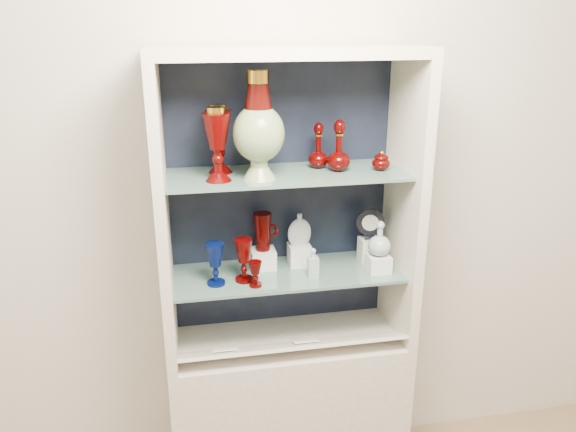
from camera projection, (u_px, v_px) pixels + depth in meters
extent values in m
cube|color=beige|center=(278.00, 177.00, 2.37)|extent=(3.50, 0.02, 2.80)
cube|color=beige|center=(288.00, 411.00, 2.51)|extent=(1.00, 0.40, 0.75)
cube|color=black|center=(280.00, 196.00, 2.37)|extent=(0.98, 0.02, 1.15)
cube|color=beige|center=(163.00, 218.00, 2.11)|extent=(0.04, 0.40, 1.15)
cube|color=beige|center=(404.00, 203.00, 2.28)|extent=(0.04, 0.40, 1.15)
cube|color=beige|center=(288.00, 52.00, 2.00)|extent=(1.00, 0.40, 0.04)
cube|color=slate|center=(287.00, 273.00, 2.30)|extent=(0.92, 0.34, 0.01)
cube|color=slate|center=(287.00, 174.00, 2.16)|extent=(0.92, 0.34, 0.01)
cube|color=beige|center=(293.00, 346.00, 2.27)|extent=(0.92, 0.17, 0.09)
cube|color=white|center=(225.00, 350.00, 2.22)|extent=(0.10, 0.06, 0.03)
cube|color=white|center=(305.00, 341.00, 2.27)|extent=(0.10, 0.06, 0.03)
cube|color=silver|center=(263.00, 258.00, 2.33)|extent=(0.10, 0.10, 0.08)
cube|color=silver|center=(299.00, 254.00, 2.36)|extent=(0.09, 0.09, 0.09)
cube|color=silver|center=(378.00, 263.00, 2.30)|extent=(0.09, 0.09, 0.07)
cube|color=silver|center=(369.00, 250.00, 2.39)|extent=(0.08, 0.08, 0.10)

